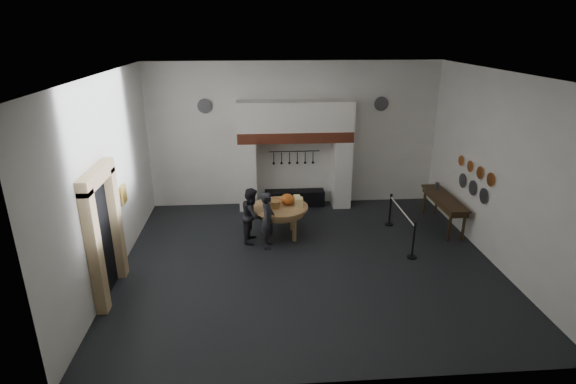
{
  "coord_description": "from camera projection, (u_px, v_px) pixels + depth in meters",
  "views": [
    {
      "loc": [
        -1.23,
        -9.71,
        5.43
      ],
      "look_at": [
        -0.39,
        1.32,
        1.35
      ],
      "focal_mm": 28.0,
      "sensor_mm": 36.0,
      "label": 1
    }
  ],
  "objects": [
    {
      "name": "ceiling",
      "position": [
        311.0,
        74.0,
        9.49
      ],
      "size": [
        9.0,
        8.0,
        0.02
      ],
      "primitive_type": "cube",
      "color": "silver",
      "rests_on": "wall_back"
    },
    {
      "name": "pumpkin",
      "position": [
        287.0,
        199.0,
        12.18
      ],
      "size": [
        0.36,
        0.36,
        0.31
      ],
      "primitive_type": "ellipsoid",
      "color": "#C9651C",
      "rests_on": "work_table"
    },
    {
      "name": "iron_range",
      "position": [
        295.0,
        198.0,
        14.44
      ],
      "size": [
        1.9,
        0.45,
        0.5
      ],
      "primitive_type": "cube",
      "color": "black",
      "rests_on": "floor"
    },
    {
      "name": "copper_pan_c",
      "position": [
        470.0,
        166.0,
        11.91
      ],
      "size": [
        0.03,
        0.3,
        0.3
      ],
      "primitive_type": "cylinder",
      "rotation": [
        0.0,
        1.57,
        0.0
      ],
      "color": "#C6662D",
      "rests_on": "wall_right"
    },
    {
      "name": "barrier_post_far",
      "position": [
        390.0,
        210.0,
        12.95
      ],
      "size": [
        0.05,
        0.05,
        0.9
      ],
      "primitive_type": "cylinder",
      "color": "black",
      "rests_on": "floor"
    },
    {
      "name": "wicker_basket",
      "position": [
        275.0,
        205.0,
        11.94
      ],
      "size": [
        0.35,
        0.35,
        0.22
      ],
      "primitive_type": "cone",
      "rotation": [
        3.14,
        0.0,
        0.11
      ],
      "color": "#986038",
      "rests_on": "work_table"
    },
    {
      "name": "cheese_block_small",
      "position": [
        297.0,
        199.0,
        12.36
      ],
      "size": [
        0.18,
        0.18,
        0.2
      ],
      "primitive_type": "cube",
      "color": "#EEDF8E",
      "rests_on": "work_table"
    },
    {
      "name": "visitor_far",
      "position": [
        252.0,
        215.0,
        11.88
      ],
      "size": [
        0.69,
        0.82,
        1.49
      ],
      "primitive_type": "imported",
      "rotation": [
        0.0,
        0.0,
        1.39
      ],
      "color": "black",
      "rests_on": "floor"
    },
    {
      "name": "wall_back",
      "position": [
        294.0,
        135.0,
        14.01
      ],
      "size": [
        9.0,
        0.02,
        4.5
      ],
      "primitive_type": "cube",
      "color": "white",
      "rests_on": "floor"
    },
    {
      "name": "utensil_rail",
      "position": [
        294.0,
        151.0,
        14.11
      ],
      "size": [
        1.6,
        0.02,
        0.02
      ],
      "primitive_type": "cylinder",
      "rotation": [
        0.0,
        1.57,
        0.0
      ],
      "color": "black",
      "rests_on": "wall_back"
    },
    {
      "name": "work_table",
      "position": [
        280.0,
        207.0,
        12.14
      ],
      "size": [
        1.67,
        1.67,
        0.07
      ],
      "primitive_type": "cylinder",
      "rotation": [
        0.0,
        0.0,
        0.11
      ],
      "color": "tan",
      "rests_on": "floor"
    },
    {
      "name": "bread_loaf",
      "position": [
        276.0,
        199.0,
        12.43
      ],
      "size": [
        0.31,
        0.18,
        0.13
      ],
      "primitive_type": "ellipsoid",
      "color": "#A45E3A",
      "rests_on": "work_table"
    },
    {
      "name": "barrier_post_near",
      "position": [
        413.0,
        241.0,
        11.08
      ],
      "size": [
        0.05,
        0.05,
        0.9
      ],
      "primitive_type": "cylinder",
      "color": "black",
      "rests_on": "floor"
    },
    {
      "name": "pewter_plate_mid",
      "position": [
        473.0,
        188.0,
        11.8
      ],
      "size": [
        0.03,
        0.4,
        0.4
      ],
      "primitive_type": "cylinder",
      "rotation": [
        0.0,
        1.57,
        0.0
      ],
      "color": "#4C4C51",
      "rests_on": "wall_right"
    },
    {
      "name": "pewter_plate_back_left",
      "position": [
        205.0,
        106.0,
        13.45
      ],
      "size": [
        0.44,
        0.03,
        0.44
      ],
      "primitive_type": "cylinder",
      "rotation": [
        1.57,
        0.0,
        0.0
      ],
      "color": "#4C4C51",
      "rests_on": "wall_back"
    },
    {
      "name": "pewter_plate_right",
      "position": [
        463.0,
        181.0,
        12.36
      ],
      "size": [
        0.03,
        0.4,
        0.4
      ],
      "primitive_type": "cylinder",
      "rotation": [
        0.0,
        1.57,
        0.0
      ],
      "color": "#4C4C51",
      "rests_on": "wall_right"
    },
    {
      "name": "chimney_hood",
      "position": [
        295.0,
        116.0,
        13.45
      ],
      "size": [
        3.5,
        0.7,
        0.9
      ],
      "primitive_type": "cube",
      "color": "silver",
      "rests_on": "hearth_brick_band"
    },
    {
      "name": "hearth_brick_band",
      "position": [
        295.0,
        136.0,
        13.66
      ],
      "size": [
        3.5,
        0.72,
        0.32
      ],
      "primitive_type": "cube",
      "color": "#9E442B",
      "rests_on": "chimney_pier_left"
    },
    {
      "name": "wall_plaque",
      "position": [
        124.0,
        194.0,
        10.93
      ],
      "size": [
        0.05,
        0.34,
        0.44
      ],
      "primitive_type": "cube",
      "color": "gold",
      "rests_on": "wall_left"
    },
    {
      "name": "copper_pan_b",
      "position": [
        480.0,
        173.0,
        11.39
      ],
      "size": [
        0.03,
        0.32,
        0.32
      ],
      "primitive_type": "cylinder",
      "rotation": [
        0.0,
        1.57,
        0.0
      ],
      "color": "#C6662D",
      "rests_on": "wall_right"
    },
    {
      "name": "door_jamb_near",
      "position": [
        95.0,
        254.0,
        8.7
      ],
      "size": [
        0.22,
        0.3,
        2.6
      ],
      "primitive_type": "cube",
      "color": "tan",
      "rests_on": "floor"
    },
    {
      "name": "visitor_near",
      "position": [
        268.0,
        220.0,
        11.53
      ],
      "size": [
        0.47,
        0.62,
        1.52
      ],
      "primitive_type": "imported",
      "rotation": [
        0.0,
        0.0,
        1.37
      ],
      "color": "black",
      "rests_on": "floor"
    },
    {
      "name": "wall_right",
      "position": [
        499.0,
        170.0,
        10.59
      ],
      "size": [
        0.02,
        8.0,
        4.5
      ],
      "primitive_type": "cube",
      "color": "white",
      "rests_on": "floor"
    },
    {
      "name": "chimney_pier_right",
      "position": [
        341.0,
        173.0,
        14.2
      ],
      "size": [
        0.55,
        0.7,
        2.15
      ],
      "primitive_type": "cube",
      "color": "silver",
      "rests_on": "floor"
    },
    {
      "name": "barrier_rope",
      "position": [
        402.0,
        211.0,
        11.88
      ],
      "size": [
        0.04,
        2.0,
        0.04
      ],
      "primitive_type": "cylinder",
      "rotation": [
        1.57,
        0.0,
        0.0
      ],
      "color": "silver",
      "rests_on": "barrier_post_near"
    },
    {
      "name": "copper_pan_a",
      "position": [
        491.0,
        180.0,
        10.88
      ],
      "size": [
        0.03,
        0.34,
        0.34
      ],
      "primitive_type": "cylinder",
      "rotation": [
        0.0,
        1.57,
        0.0
      ],
      "color": "#C6662D",
      "rests_on": "wall_right"
    },
    {
      "name": "cheese_block_big",
      "position": [
        299.0,
        202.0,
        12.08
      ],
      "size": [
        0.22,
        0.22,
        0.24
      ],
      "primitive_type": "cube",
      "color": "#DBC683",
      "rests_on": "work_table"
    },
    {
      "name": "floor",
      "position": [
        308.0,
        261.0,
        11.05
      ],
      "size": [
        9.0,
        8.0,
        0.02
      ],
      "primitive_type": "cube",
      "color": "black",
      "rests_on": "ground"
    },
    {
      "name": "door_jamb_far",
      "position": [
        116.0,
        224.0,
        10.01
      ],
      "size": [
        0.22,
        0.3,
        2.6
      ],
      "primitive_type": "cube",
      "color": "tan",
      "rests_on": "floor"
    },
    {
      "name": "wall_left",
      "position": [
        108.0,
        179.0,
        9.95
      ],
      "size": [
        0.02,
        8.0,
        4.5
      ],
      "primitive_type": "cube",
      "color": "white",
      "rests_on": "floor"
    },
    {
      "name": "pewter_plate_left",
      "position": [
        484.0,
        196.0,
        11.24
      ],
      "size": [
        0.03,
        0.4,
        0.4
      ],
      "primitive_type": "cylinder",
      "rotation": [
        0.0,
        1.57,
        0.0
      ],
      "color": "#4C4C51",
      "rests_on": "wall_right"
    },
    {
      "name": "pewter_plate_back_right",
      "position": [
        381.0,
        104.0,
        13.84
      ],
      "size": [
        0.44,
        0.03,
        0.44
      ],
      "primitive_type": "cylinder",
      "rotation": [
        1.57,
        0.0,
        0.0
      ],
      "color": "#4C4C51",
      "rests_on": "wall_back"
    },
    {
      "name": "door_lintel",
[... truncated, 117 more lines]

